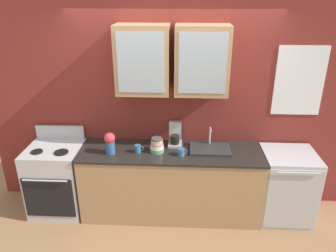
# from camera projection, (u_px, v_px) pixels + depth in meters

# --- Properties ---
(ground_plane) EXTENTS (10.00, 10.00, 0.00)m
(ground_plane) POSITION_uv_depth(u_px,v_px,m) (171.00, 211.00, 4.27)
(ground_plane) COLOR #936B47
(back_wall_unit) EXTENTS (4.77, 0.46, 2.82)m
(back_wall_unit) POSITION_uv_depth(u_px,v_px,m) (173.00, 93.00, 3.98)
(back_wall_unit) COLOR maroon
(back_wall_unit) RESTS_ON ground_plane
(counter) EXTENTS (2.23, 0.66, 0.89)m
(counter) POSITION_uv_depth(u_px,v_px,m) (171.00, 182.00, 4.10)
(counter) COLOR #A87F56
(counter) RESTS_ON ground_plane
(stove_range) EXTENTS (0.66, 0.66, 1.07)m
(stove_range) POSITION_uv_depth(u_px,v_px,m) (58.00, 179.00, 4.16)
(stove_range) COLOR silver
(stove_range) RESTS_ON ground_plane
(sink_faucet) EXTENTS (0.49, 0.33, 0.26)m
(sink_faucet) POSITION_uv_depth(u_px,v_px,m) (210.00, 149.00, 3.94)
(sink_faucet) COLOR #2D2D30
(sink_faucet) RESTS_ON counter
(bowl_stack) EXTENTS (0.17, 0.17, 0.18)m
(bowl_stack) POSITION_uv_depth(u_px,v_px,m) (157.00, 145.00, 3.88)
(bowl_stack) COLOR #669972
(bowl_stack) RESTS_ON counter
(vase) EXTENTS (0.13, 0.13, 0.27)m
(vase) POSITION_uv_depth(u_px,v_px,m) (110.00, 143.00, 3.82)
(vase) COLOR #33598C
(vase) RESTS_ON counter
(cup_near_sink) EXTENTS (0.12, 0.09, 0.09)m
(cup_near_sink) POSITION_uv_depth(u_px,v_px,m) (181.00, 152.00, 3.81)
(cup_near_sink) COLOR #38608C
(cup_near_sink) RESTS_ON counter
(cup_near_bowls) EXTENTS (0.11, 0.08, 0.10)m
(cup_near_bowls) POSITION_uv_depth(u_px,v_px,m) (138.00, 149.00, 3.87)
(cup_near_bowls) COLOR #38608C
(cup_near_bowls) RESTS_ON counter
(dishwasher) EXTENTS (0.64, 0.64, 0.89)m
(dishwasher) POSITION_uv_depth(u_px,v_px,m) (286.00, 186.00, 4.02)
(dishwasher) COLOR silver
(dishwasher) RESTS_ON ground_plane
(coffee_maker) EXTENTS (0.17, 0.20, 0.29)m
(coffee_maker) POSITION_uv_depth(u_px,v_px,m) (175.00, 136.00, 4.06)
(coffee_maker) COLOR #B7B7BC
(coffee_maker) RESTS_ON counter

